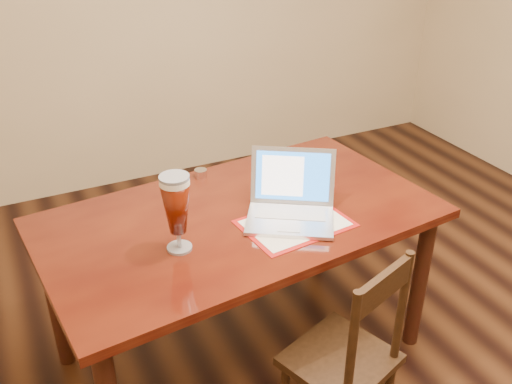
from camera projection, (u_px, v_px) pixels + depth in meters
name	position (u px, v px, depth m)	size (l,w,h in m)	color
ground	(374.00, 383.00, 2.64)	(5.00, 5.00, 0.00)	black
dining_table	(240.00, 231.00, 2.48)	(1.77, 1.11, 1.11)	#541A0B
dining_chair	(347.00, 358.00, 2.21)	(0.48, 0.47, 0.90)	#311C0D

